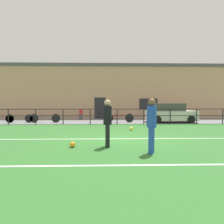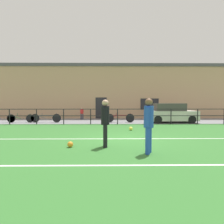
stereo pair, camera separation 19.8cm
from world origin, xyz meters
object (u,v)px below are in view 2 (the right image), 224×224
object	(u,v)px
soccer_ball_match	(131,129)
spectator_child	(82,113)
bicycle_parked_0	(21,118)
trash_bin_0	(164,113)
parked_car_red	(171,113)
bicycle_parked_3	(1,118)
bicycle_parked_2	(120,118)
player_goalkeeper	(105,120)
player_striker	(149,122)
soccer_ball_spare	(70,144)
bicycle_parked_1	(46,118)

from	to	relation	value
soccer_ball_match	spectator_child	xyz separation A→B (m)	(-3.83, 7.12, 0.56)
bicycle_parked_0	trash_bin_0	distance (m)	12.68
parked_car_red	bicycle_parked_3	size ratio (longest dim) A/B	1.71
bicycle_parked_0	bicycle_parked_3	xyz separation A→B (m)	(-1.59, -0.00, -0.00)
bicycle_parked_2	spectator_child	bearing A→B (deg)	141.52
player_goalkeeper	player_striker	distance (m)	1.71
soccer_ball_match	soccer_ball_spare	bearing A→B (deg)	-121.86
soccer_ball_match	bicycle_parked_2	size ratio (longest dim) A/B	0.09
player_striker	parked_car_red	world-z (taller)	player_striker
bicycle_parked_2	trash_bin_0	xyz separation A→B (m)	(4.38, 2.99, 0.17)
soccer_ball_spare	bicycle_parked_3	xyz separation A→B (m)	(-7.25, 8.75, 0.25)
soccer_ball_spare	bicycle_parked_1	size ratio (longest dim) A/B	0.09
player_goalkeeper	bicycle_parked_0	distance (m)	11.15
spectator_child	trash_bin_0	world-z (taller)	spectator_child
bicycle_parked_3	player_goalkeeper	bearing A→B (deg)	-45.53
soccer_ball_spare	parked_car_red	size ratio (longest dim) A/B	0.06
player_goalkeeper	bicycle_parked_3	size ratio (longest dim) A/B	0.78
player_striker	bicycle_parked_2	distance (m)	9.68
soccer_ball_spare	parked_car_red	xyz separation A→B (m)	(6.39, 8.68, 0.64)
soccer_ball_match	bicycle_parked_2	world-z (taller)	bicycle_parked_2
player_striker	bicycle_parked_0	distance (m)	12.79
soccer_ball_spare	bicycle_parked_1	world-z (taller)	bicycle_parked_1
bicycle_parked_1	parked_car_red	bearing A→B (deg)	-0.38
soccer_ball_match	bicycle_parked_3	distance (m)	10.88
spectator_child	bicycle_parked_3	distance (m)	6.69
soccer_ball_match	trash_bin_0	world-z (taller)	trash_bin_0
parked_car_red	bicycle_parked_3	bearing A→B (deg)	179.72
spectator_child	bicycle_parked_1	size ratio (longest dim) A/B	0.47
player_striker	bicycle_parked_1	xyz separation A→B (m)	(-6.36, 9.65, -0.64)
bicycle_parked_2	player_goalkeeper	bearing A→B (deg)	-96.51
player_goalkeeper	bicycle_parked_0	xyz separation A→B (m)	(-6.95, 8.69, -0.64)
player_goalkeeper	bicycle_parked_0	bearing A→B (deg)	36.29
player_goalkeeper	spectator_child	distance (m)	11.66
bicycle_parked_1	soccer_ball_match	bearing A→B (deg)	-34.75
soccer_ball_match	bicycle_parked_0	size ratio (longest dim) A/B	0.10
spectator_child	trash_bin_0	xyz separation A→B (m)	(7.79, 0.28, -0.11)
player_goalkeeper	bicycle_parked_2	xyz separation A→B (m)	(0.99, 8.69, -0.61)
bicycle_parked_0	bicycle_parked_1	world-z (taller)	bicycle_parked_1
player_goalkeeper	parked_car_red	bearing A→B (deg)	-32.96
player_striker	bicycle_parked_2	world-z (taller)	player_striker
soccer_ball_match	bicycle_parked_1	distance (m)	7.74
spectator_child	bicycle_parked_3	xyz separation A→B (m)	(-6.11, -2.71, -0.31)
trash_bin_0	bicycle_parked_3	bearing A→B (deg)	-167.86
soccer_ball_match	bicycle_parked_2	xyz separation A→B (m)	(-0.42, 4.41, 0.27)
parked_car_red	player_striker	bearing A→B (deg)	-111.02
player_goalkeeper	parked_car_red	xyz separation A→B (m)	(5.10, 8.63, -0.25)
parked_car_red	spectator_child	bearing A→B (deg)	159.73
soccer_ball_spare	spectator_child	xyz separation A→B (m)	(-1.14, 11.46, 0.56)
player_striker	soccer_ball_match	xyz separation A→B (m)	(-0.01, 5.24, -0.91)
bicycle_parked_1	bicycle_parked_2	xyz separation A→B (m)	(5.93, 0.00, 0.00)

